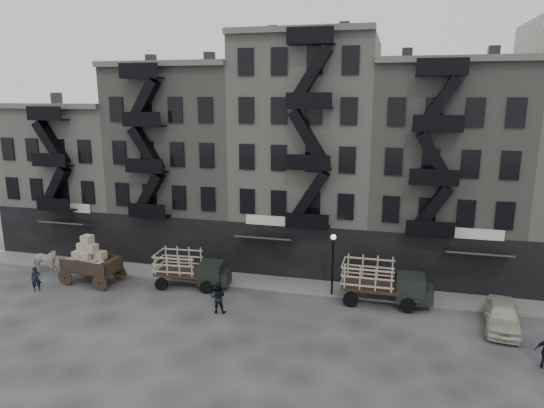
% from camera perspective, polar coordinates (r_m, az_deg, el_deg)
% --- Properties ---
extents(ground, '(140.00, 140.00, 0.00)m').
position_cam_1_polar(ground, '(31.08, 0.78, -12.12)').
color(ground, '#38383A').
rests_on(ground, ground).
extents(sidewalk, '(55.00, 2.50, 0.15)m').
position_cam_1_polar(sidewalk, '(34.40, 2.26, -9.44)').
color(sidewalk, slate).
rests_on(sidewalk, ground).
extents(building_west, '(10.00, 11.35, 13.20)m').
position_cam_1_polar(building_west, '(46.27, -21.00, 3.16)').
color(building_west, '#99968D').
rests_on(building_west, ground).
extents(building_midwest, '(10.00, 11.35, 16.20)m').
position_cam_1_polar(building_midwest, '(41.12, -9.64, 4.83)').
color(building_midwest, slate).
rests_on(building_midwest, ground).
extents(building_center, '(10.00, 11.35, 18.20)m').
position_cam_1_polar(building_center, '(38.08, 4.29, 5.86)').
color(building_center, '#99968D').
rests_on(building_center, ground).
extents(building_mideast, '(10.00, 11.35, 16.20)m').
position_cam_1_polar(building_mideast, '(37.81, 19.38, 3.58)').
color(building_mideast, slate).
rests_on(building_mideast, ground).
extents(lamp_post, '(0.36, 0.36, 4.28)m').
position_cam_1_polar(lamp_post, '(31.93, 7.17, -6.14)').
color(lamp_post, black).
rests_on(lamp_post, ground).
extents(horse, '(2.30, 1.45, 1.80)m').
position_cam_1_polar(horse, '(40.32, -25.22, -6.06)').
color(horse, beige).
rests_on(horse, ground).
extents(wagon, '(4.29, 2.60, 3.46)m').
position_cam_1_polar(wagon, '(36.56, -20.69, -5.76)').
color(wagon, black).
rests_on(wagon, ground).
extents(stake_truck_west, '(5.23, 2.44, 2.56)m').
position_cam_1_polar(stake_truck_west, '(34.18, -9.57, -7.28)').
color(stake_truck_west, black).
rests_on(stake_truck_west, ground).
extents(stake_truck_east, '(5.63, 2.40, 2.81)m').
position_cam_1_polar(stake_truck_east, '(31.88, 13.03, -8.68)').
color(stake_truck_east, black).
rests_on(stake_truck_east, ground).
extents(car_east, '(2.43, 4.83, 1.58)m').
position_cam_1_polar(car_east, '(31.19, 25.48, -11.77)').
color(car_east, beige).
rests_on(car_east, ground).
extents(pedestrian_west, '(0.73, 0.73, 1.72)m').
position_cam_1_polar(pedestrian_west, '(36.84, -26.01, -7.95)').
color(pedestrian_west, black).
rests_on(pedestrian_west, ground).
extents(pedestrian_mid, '(1.08, 0.90, 1.99)m').
position_cam_1_polar(pedestrian_mid, '(30.29, -6.38, -10.84)').
color(pedestrian_mid, black).
rests_on(pedestrian_mid, ground).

